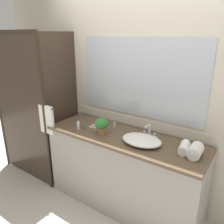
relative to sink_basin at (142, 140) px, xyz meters
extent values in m
plane|color=beige|center=(-0.24, 0.03, -0.94)|extent=(8.00, 8.00, 0.00)
cube|color=beige|center=(-0.24, 0.38, 0.36)|extent=(4.40, 0.05, 2.60)
cube|color=beige|center=(-0.24, 0.35, 0.02)|extent=(1.80, 0.01, 0.11)
cube|color=silver|center=(-0.24, 0.35, 0.55)|extent=(1.50, 0.01, 0.87)
cube|color=#9E9993|center=(-0.24, 0.04, -0.50)|extent=(1.80, 0.56, 0.87)
cube|color=brown|center=(-0.24, 0.03, -0.05)|extent=(1.80, 0.58, 0.03)
cylinder|color=#2D2319|center=(-1.19, -0.24, 0.06)|extent=(0.04, 0.04, 2.00)
cube|color=#2D2319|center=(-1.69, -0.24, 1.04)|extent=(1.00, 0.04, 0.04)
cube|color=#382B21|center=(-1.69, -0.24, 0.06)|extent=(0.96, 0.01, 1.96)
cube|color=#382B21|center=(-1.19, 0.05, 0.06)|extent=(0.01, 0.57, 1.96)
cylinder|color=#2D2319|center=(-1.17, -0.23, 0.19)|extent=(0.32, 0.02, 0.02)
cube|color=white|center=(-1.17, -0.23, 0.04)|extent=(0.22, 0.04, 0.35)
ellipsoid|color=white|center=(0.00, 0.00, 0.00)|extent=(0.42, 0.31, 0.07)
cube|color=silver|center=(0.00, 0.18, -0.03)|extent=(0.17, 0.04, 0.02)
cylinder|color=silver|center=(0.00, 0.18, 0.05)|extent=(0.02, 0.02, 0.13)
cylinder|color=silver|center=(0.00, 0.13, 0.11)|extent=(0.02, 0.10, 0.02)
cylinder|color=silver|center=(-0.06, 0.18, 0.00)|extent=(0.02, 0.02, 0.04)
cylinder|color=silver|center=(0.06, 0.18, 0.00)|extent=(0.02, 0.02, 0.04)
cylinder|color=#B77A51|center=(-0.48, -0.04, 0.00)|extent=(0.08, 0.08, 0.07)
ellipsoid|color=#2D782F|center=(-0.48, -0.04, 0.08)|extent=(0.15, 0.15, 0.12)
cube|color=silver|center=(-0.65, 0.05, -0.03)|extent=(0.10, 0.07, 0.01)
ellipsoid|color=beige|center=(-0.65, 0.05, -0.01)|extent=(0.07, 0.04, 0.02)
cylinder|color=#4C7056|center=(-0.71, -0.08, 0.00)|extent=(0.03, 0.03, 0.07)
cylinder|color=#2D6638|center=(-0.71, -0.08, 0.04)|extent=(0.02, 0.02, 0.01)
cylinder|color=silver|center=(-0.46, 0.18, 0.00)|extent=(0.03, 0.03, 0.08)
cylinder|color=#2D6638|center=(-0.46, 0.18, 0.05)|extent=(0.02, 0.02, 0.01)
cylinder|color=white|center=(-0.77, -0.10, 0.01)|extent=(0.03, 0.03, 0.09)
cylinder|color=#B7B2A8|center=(-0.77, -0.10, 0.06)|extent=(0.03, 0.03, 0.01)
cylinder|color=white|center=(0.52, 0.04, 0.02)|extent=(0.13, 0.19, 0.12)
cylinder|color=white|center=(0.41, 0.07, 0.01)|extent=(0.12, 0.21, 0.09)
camera|label=1|loc=(0.93, -1.87, 1.02)|focal=36.21mm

